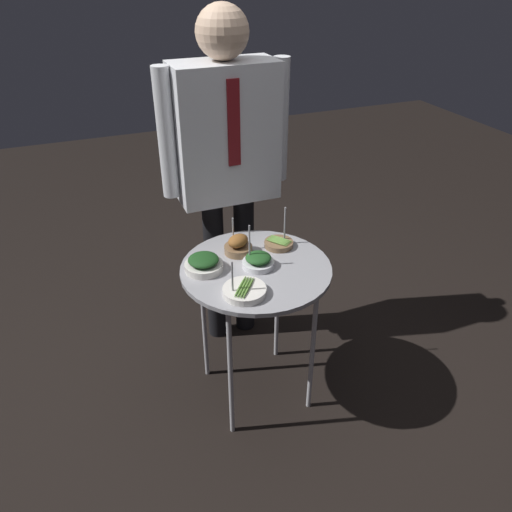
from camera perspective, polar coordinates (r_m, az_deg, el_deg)
name	(u,v)px	position (r m, az deg, el deg)	size (l,w,h in m)	color
ground_plane	(256,389)	(2.40, 0.00, -14.92)	(8.00, 8.00, 0.00)	black
serving_cart	(256,279)	(2.00, 0.00, -2.60)	(0.60, 0.60, 0.68)	#939399
bowl_asparagus_mid_left	(279,243)	(2.10, 2.63, 1.49)	(0.12, 0.12, 0.17)	brown
bowl_roast_front_right	(238,245)	(2.04, -2.06, 1.21)	(0.12, 0.12, 0.15)	brown
bowl_spinach_front_center	(258,261)	(1.95, 0.26, -0.57)	(0.13, 0.13, 0.18)	silver
bowl_asparagus_front_left	(244,291)	(1.81, -1.34, -3.98)	(0.16, 0.16, 0.15)	silver
bowl_spinach_near_rim	(204,264)	(1.94, -6.00, -0.87)	(0.15, 0.15, 0.06)	silver
waiter_figure	(226,150)	(2.22, -3.44, 12.02)	(0.58, 0.22, 1.58)	black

